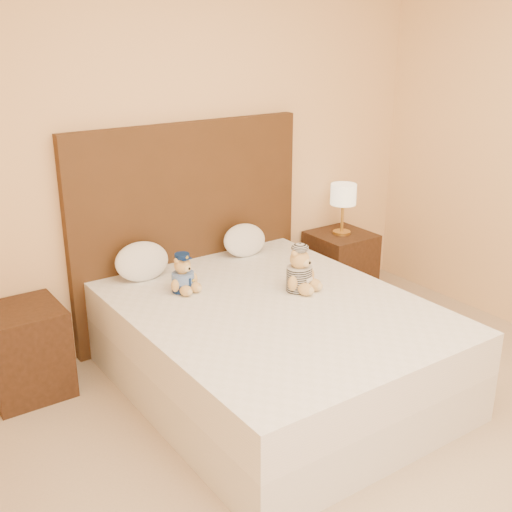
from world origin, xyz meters
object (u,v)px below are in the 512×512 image
Objects in this scene: nightstand_right at (340,266)px; pillow_left at (142,260)px; bed at (274,347)px; lamp at (343,197)px; teddy_police at (183,273)px; pillow_right at (245,239)px; teddy_prisoner at (299,269)px; nightstand_left at (26,351)px.

pillow_left is (-1.70, 0.03, 0.41)m from nightstand_right.
bed is 1.59m from lamp.
bed is at bearing -147.38° from nightstand_right.
bed is 5.43× the size of pillow_left.
bed is 0.72m from teddy_police.
lamp reaches higher than pillow_right.
teddy_prisoner is at bearing -96.23° from pillow_right.
nightstand_left is 2.56m from lamp.
nightstand_right is 1.66m from teddy_police.
nightstand_right is at bearing -1.01° from pillow_left.
lamp is at bearing 32.62° from bed.
bed is 8.20× the size of teddy_police.
nightstand_right is at bearing 0.00° from nightstand_left.
teddy_prisoner is at bearing -45.76° from teddy_police.
lamp is at bearing -1.83° from teddy_police.
teddy_prisoner is at bearing -45.39° from pillow_left.
bed is 0.50m from teddy_prisoner.
pillow_left is 1.08× the size of pillow_right.
pillow_right reaches higher than bed.
nightstand_left is (-1.25, 0.80, -0.00)m from bed.
teddy_prisoner reaches higher than nightstand_right.
teddy_prisoner is at bearing 20.76° from bed.
pillow_left is at bearing 2.15° from nightstand_left.
nightstand_left is at bearing -178.92° from pillow_right.
bed is 5.87× the size of pillow_right.
nightstand_left is at bearing 148.68° from teddy_police.
nightstand_right is at bearing -1.83° from teddy_police.
lamp reaches higher than teddy_police.
lamp is at bearing 19.85° from teddy_prisoner.
nightstand_right is (2.50, 0.00, 0.00)m from nightstand_left.
lamp is at bearing -1.90° from pillow_right.
nightstand_left is at bearing 180.00° from nightstand_right.
nightstand_left is 1.96× the size of teddy_prisoner.
nightstand_right is at bearing -1.90° from pillow_right.
lamp is 1.22m from teddy_prisoner.
bed is 0.98m from pillow_right.
nightstand_right is 1.75m from pillow_left.
nightstand_right is at bearing 32.62° from bed.
lamp is (2.50, 0.00, 0.57)m from nightstand_left.
teddy_police is at bearing -169.07° from nightstand_right.
bed is at bearing -68.43° from teddy_police.
teddy_police is (-0.34, 0.49, 0.40)m from bed.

